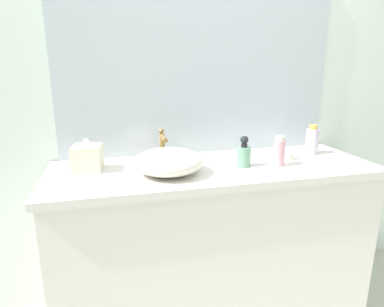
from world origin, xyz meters
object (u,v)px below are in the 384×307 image
Objects in this scene: lotion_bottle at (312,141)px; candle_jar at (289,156)px; tissue_box at (88,157)px; sink_basin at (169,162)px; soap_dispenser at (244,154)px; perfume_bottle at (279,152)px.

lotion_bottle reaches higher than candle_jar.
sink_basin is at bearing -20.78° from tissue_box.
tissue_box reaches higher than candle_jar.
tissue_box is (-0.38, 0.14, 0.01)m from sink_basin.
sink_basin is 0.40m from soap_dispenser.
sink_basin is 1.99× the size of tissue_box.
sink_basin is 2.13× the size of perfume_bottle.
tissue_box is 2.82× the size of candle_jar.
soap_dispenser is 0.51m from lotion_bottle.
perfume_bottle reaches higher than candle_jar.
tissue_box is (-0.96, 0.15, -0.00)m from perfume_bottle.
tissue_box is at bearing 176.77° from candle_jar.
lotion_bottle is 0.35m from perfume_bottle.
soap_dispenser is (0.40, 0.02, 0.00)m from sink_basin.
soap_dispenser reaches higher than perfume_bottle.
candle_jar is at bearing 6.86° from sink_basin.
lotion_bottle is at bearing 15.87° from soap_dispenser.
soap_dispenser reaches higher than candle_jar.
perfume_bottle is 0.94× the size of tissue_box.
lotion_bottle is at bearing 28.56° from perfume_bottle.
candle_jar is (-0.19, -0.08, -0.06)m from lotion_bottle.
tissue_box is at bearing 159.22° from sink_basin.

